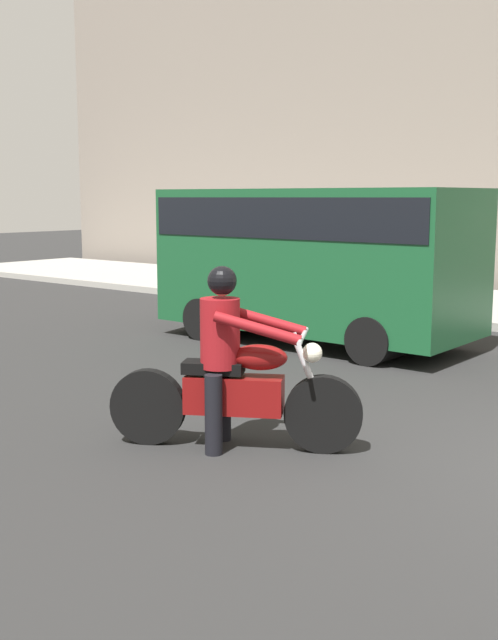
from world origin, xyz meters
The scene contains 2 objects.
motorcycle_with_rider_crimson centered at (-3.18, -1.34, 0.64)m, with size 1.97×1.21×1.58m.
parked_van_forest_green centered at (-5.41, 3.19, 1.31)m, with size 4.68×1.96×2.26m.
Camera 1 is at (1.01, -6.31, 2.15)m, focal length 43.69 mm.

